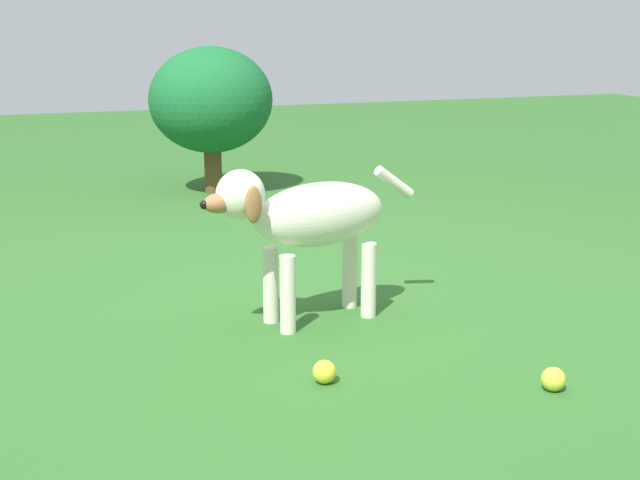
% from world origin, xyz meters
% --- Properties ---
extents(ground, '(14.00, 14.00, 0.00)m').
position_xyz_m(ground, '(0.00, 0.00, 0.00)').
color(ground, '#2D6026').
extents(dog, '(0.78, 0.27, 0.53)m').
position_xyz_m(dog, '(-0.02, -0.23, 0.35)').
color(dog, silver).
rests_on(dog, ground).
extents(tennis_ball_0, '(0.07, 0.07, 0.07)m').
position_xyz_m(tennis_ball_0, '(-0.15, -0.72, 0.03)').
color(tennis_ball_0, yellow).
rests_on(tennis_ball_0, ground).
extents(tennis_ball_1, '(0.07, 0.07, 0.07)m').
position_xyz_m(tennis_ball_1, '(0.41, -0.99, 0.03)').
color(tennis_ball_1, '#D3D73B').
rests_on(tennis_ball_1, ground).
extents(shrub_near, '(0.71, 0.64, 0.83)m').
position_xyz_m(shrub_near, '(0.21, 2.06, 0.53)').
color(shrub_near, brown).
rests_on(shrub_near, ground).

